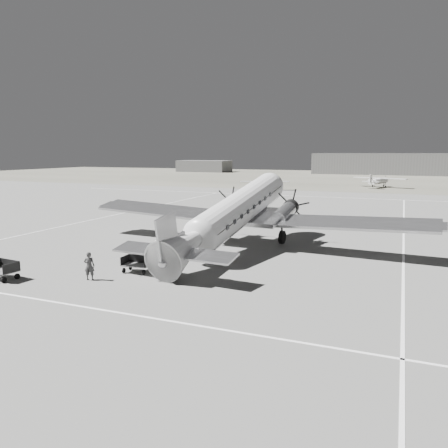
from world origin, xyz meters
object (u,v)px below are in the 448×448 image
at_px(dc3_airliner, 235,215).
at_px(light_plane_left, 265,185).
at_px(baggage_cart_far, 2,270).
at_px(ground_crew, 89,266).
at_px(shed_secondary, 204,166).
at_px(hangar_main, 381,164).
at_px(ramp_agent, 158,252).
at_px(passenger, 162,249).
at_px(light_plane_right, 379,182).
at_px(baggage_cart_near, 137,264).

distance_m(dc3_airliner, light_plane_left, 50.28).
bearing_deg(baggage_cart_far, ground_crew, 26.91).
bearing_deg(shed_secondary, ground_crew, -67.87).
xyz_separation_m(hangar_main, ramp_agent, (-7.30, -125.99, -2.52)).
xyz_separation_m(shed_secondary, passenger, (52.73, -120.52, -1.12)).
relative_size(light_plane_left, ramp_agent, 5.89).
bearing_deg(ramp_agent, light_plane_right, -5.73).
distance_m(light_plane_left, passenger, 54.55).
distance_m(baggage_cart_near, baggage_cart_far, 7.30).
height_order(shed_secondary, passenger, shed_secondary).
relative_size(light_plane_left, baggage_cart_far, 5.07).
bearing_deg(baggage_cart_near, dc3_airliner, 62.69).
relative_size(light_plane_right, ground_crew, 6.75).
relative_size(shed_secondary, baggage_cart_near, 10.70).
bearing_deg(baggage_cart_far, passenger, 52.58).
height_order(dc3_airliner, light_plane_right, dc3_airliner).
height_order(light_plane_right, ground_crew, light_plane_right).
xyz_separation_m(dc3_airliner, ground_crew, (-4.74, -9.95, -1.79)).
xyz_separation_m(dc3_airliner, light_plane_right, (6.53, 63.47, -1.47)).
xyz_separation_m(ground_crew, passenger, (1.73, 4.90, 0.09)).
relative_size(dc3_airliner, ramp_agent, 17.35).
bearing_deg(baggage_cart_near, baggage_cart_far, -151.29).
bearing_deg(ramp_agent, baggage_cart_near, 178.17).
bearing_deg(dc3_airliner, passenger, -116.81).
relative_size(light_plane_right, baggage_cart_near, 6.33).
bearing_deg(hangar_main, light_plane_right, -87.72).
height_order(light_plane_left, passenger, light_plane_left).
distance_m(light_plane_right, baggage_cart_far, 76.80).
distance_m(hangar_main, passenger, 125.76).
xyz_separation_m(light_plane_right, ground_crew, (-11.27, -73.41, -0.32)).
xyz_separation_m(hangar_main, light_plane_right, (2.27, -57.01, -2.19)).
relative_size(ground_crew, ramp_agent, 1.01).
distance_m(dc3_airliner, light_plane_right, 63.82).
distance_m(baggage_cart_near, ramp_agent, 2.18).
relative_size(baggage_cart_far, ground_crew, 1.15).
bearing_deg(baggage_cart_near, ramp_agent, 81.31).
distance_m(hangar_main, baggage_cart_far, 132.88).
xyz_separation_m(dc3_airliner, light_plane_left, (-12.53, 48.67, -1.62)).
distance_m(dc3_airliner, ramp_agent, 6.55).
height_order(baggage_cart_far, ground_crew, ground_crew).
distance_m(shed_secondary, light_plane_left, 79.57).
relative_size(hangar_main, ground_crew, 26.62).
xyz_separation_m(hangar_main, baggage_cart_near, (-7.45, -128.14, -2.82)).
distance_m(light_plane_right, ground_crew, 74.27).
xyz_separation_m(light_plane_right, ramp_agent, (-9.57, -68.98, -0.33)).
height_order(hangar_main, light_plane_right, hangar_main).
relative_size(shed_secondary, light_plane_right, 1.69).
xyz_separation_m(baggage_cart_far, passenger, (6.28, 6.64, 0.37)).
xyz_separation_m(baggage_cart_far, ground_crew, (4.55, 1.74, 0.28)).
height_order(shed_secondary, baggage_cart_far, shed_secondary).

